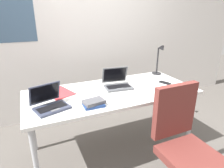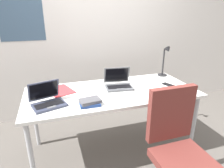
% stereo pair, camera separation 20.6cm
% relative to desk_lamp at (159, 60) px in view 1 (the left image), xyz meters
% --- Properties ---
extents(ground_plane, '(12.00, 12.00, 0.00)m').
position_rel_desk_lamp_xyz_m(ground_plane, '(-0.80, -0.28, -0.94)').
color(ground_plane, '#56514C').
extents(wall_back, '(6.00, 0.13, 2.60)m').
position_rel_desk_lamp_xyz_m(wall_back, '(-0.80, 0.82, 0.36)').
color(wall_back, silver).
rests_on(wall_back, ground_plane).
extents(desk, '(1.80, 0.80, 0.74)m').
position_rel_desk_lamp_xyz_m(desk, '(-0.80, -0.28, -0.25)').
color(desk, white).
rests_on(desk, ground_plane).
extents(desk_lamp, '(0.12, 0.18, 0.40)m').
position_rel_desk_lamp_xyz_m(desk_lamp, '(0.00, 0.00, 0.00)').
color(desk_lamp, black).
rests_on(desk_lamp, desk).
extents(laptop_front_right, '(0.32, 0.30, 0.21)m').
position_rel_desk_lamp_xyz_m(laptop_front_right, '(-0.70, -0.19, -0.15)').
color(laptop_front_right, '#515459').
rests_on(laptop_front_right, desk).
extents(laptop_by_keyboard, '(0.34, 0.32, 0.21)m').
position_rel_desk_lamp_xyz_m(laptop_by_keyboard, '(-1.46, -0.41, -0.15)').
color(laptop_by_keyboard, '#33384C').
rests_on(laptop_by_keyboard, desk).
extents(computer_mouse, '(0.09, 0.11, 0.03)m').
position_rel_desk_lamp_xyz_m(computer_mouse, '(-1.56, -0.09, -0.18)').
color(computer_mouse, black).
rests_on(computer_mouse, desk).
extents(cell_phone, '(0.11, 0.15, 0.01)m').
position_rel_desk_lamp_xyz_m(cell_phone, '(-0.13, -0.31, -0.19)').
color(cell_phone, black).
rests_on(cell_phone, desk).
extents(book_stack, '(0.20, 0.16, 0.06)m').
position_rel_desk_lamp_xyz_m(book_stack, '(-1.09, -0.53, -0.17)').
color(book_stack, navy).
rests_on(book_stack, desk).
extents(paper_folder_back_left, '(0.32, 0.37, 0.01)m').
position_rel_desk_lamp_xyz_m(paper_folder_back_left, '(-1.33, -0.10, -0.19)').
color(paper_folder_back_left, red).
rests_on(paper_folder_back_left, desk).
extents(office_chair, '(0.52, 0.54, 0.97)m').
position_rel_desk_lamp_xyz_m(office_chair, '(-0.47, -1.05, -0.54)').
color(office_chair, black).
rests_on(office_chair, ground_plane).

